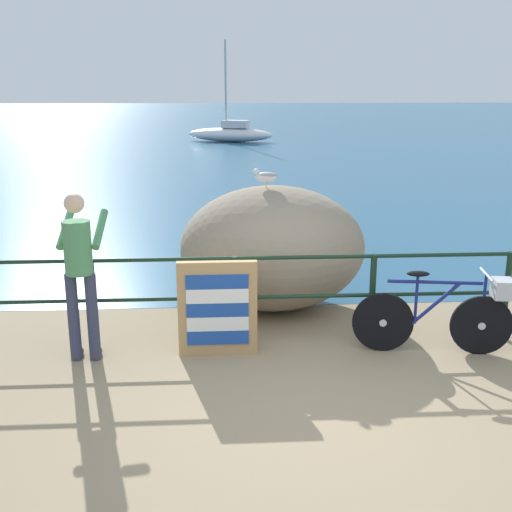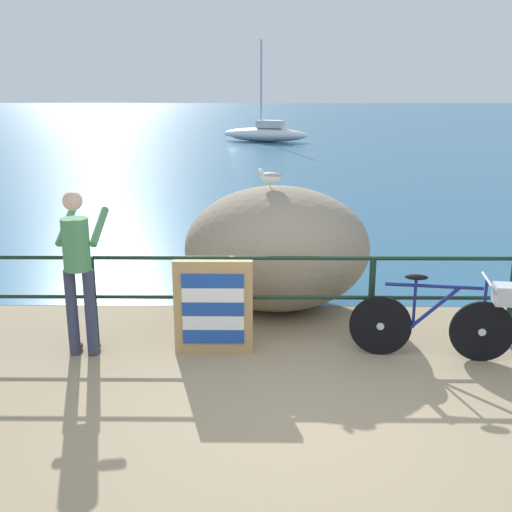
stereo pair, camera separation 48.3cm
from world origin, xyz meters
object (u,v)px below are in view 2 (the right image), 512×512
at_px(person_at_railing, 78,265).
at_px(sailboat, 265,133).
at_px(bicycle, 446,317).
at_px(seagull, 270,176).
at_px(folded_deckchair_stack, 213,308).
at_px(breakwater_boulder_main, 277,248).

height_order(person_at_railing, sailboat, sailboat).
height_order(bicycle, sailboat, sailboat).
bearing_deg(person_at_railing, seagull, -51.84).
bearing_deg(sailboat, folded_deckchair_stack, 107.18).
xyz_separation_m(person_at_railing, breakwater_boulder_main, (2.11, 1.49, -0.20)).
bearing_deg(person_at_railing, sailboat, -1.54).
xyz_separation_m(bicycle, sailboat, (-1.77, 25.64, -0.04)).
relative_size(person_at_railing, seagull, 5.24).
xyz_separation_m(breakwater_boulder_main, sailboat, (-0.03, 24.06, -0.37)).
bearing_deg(bicycle, breakwater_boulder_main, 145.97).
bearing_deg(seagull, breakwater_boulder_main, -136.22).
bearing_deg(breakwater_boulder_main, folded_deckchair_stack, -115.83).
bearing_deg(bicycle, seagull, 148.93).
distance_m(folded_deckchair_stack, seagull, 1.94).
bearing_deg(sailboat, breakwater_boulder_main, 108.78).
height_order(breakwater_boulder_main, sailboat, sailboat).
bearing_deg(bicycle, sailboat, 102.33).
height_order(bicycle, folded_deckchair_stack, folded_deckchair_stack).
xyz_separation_m(folded_deckchair_stack, breakwater_boulder_main, (0.71, 1.47, 0.27)).
relative_size(folded_deckchair_stack, sailboat, 0.21).
distance_m(person_at_railing, folded_deckchair_stack, 1.48).
height_order(bicycle, seagull, seagull).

